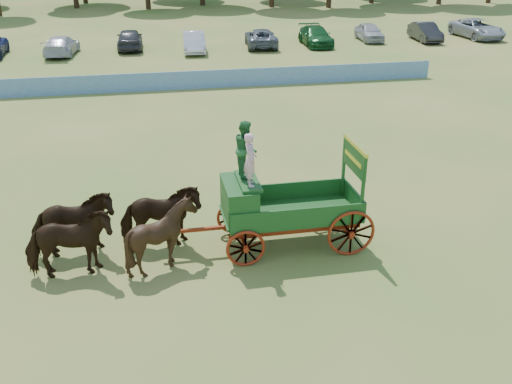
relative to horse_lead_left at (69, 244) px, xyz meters
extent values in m
plane|color=olive|center=(7.68, 1.15, -0.96)|extent=(160.00, 160.00, 0.00)
imported|color=black|center=(0.00, 0.00, 0.00)|extent=(2.35, 1.20, 1.93)
imported|color=black|center=(0.00, 1.10, 0.00)|extent=(2.37, 1.26, 1.93)
imported|color=black|center=(2.40, 0.00, 0.00)|extent=(2.09, 1.96, 1.93)
imported|color=black|center=(2.40, 1.10, 0.00)|extent=(2.32, 1.12, 1.93)
cube|color=#98270F|center=(4.60, 0.55, -0.36)|extent=(0.12, 2.00, 0.12)
cube|color=#98270F|center=(7.60, 0.55, -0.36)|extent=(0.12, 2.00, 0.12)
cube|color=#98270F|center=(6.10, 0.00, -0.24)|extent=(3.80, 0.10, 0.12)
cube|color=#98270F|center=(6.10, 1.10, -0.24)|extent=(3.80, 0.10, 0.12)
cube|color=#98270F|center=(3.70, 0.55, -0.21)|extent=(2.80, 0.09, 0.09)
cube|color=#1C551F|center=(6.10, 0.55, 0.04)|extent=(3.80, 1.80, 0.10)
cube|color=#1C551F|center=(6.10, -0.33, 0.34)|extent=(3.80, 0.06, 0.55)
cube|color=#1C551F|center=(6.10, 1.43, 0.34)|extent=(3.80, 0.06, 0.55)
cube|color=#1C551F|center=(7.98, 0.55, 0.34)|extent=(0.06, 1.80, 0.55)
cube|color=#1C551F|center=(4.60, 0.55, 0.59)|extent=(0.85, 1.70, 1.05)
cube|color=#1C551F|center=(4.85, 0.55, 1.16)|extent=(0.55, 1.50, 0.08)
cube|color=#1C551F|center=(4.22, 0.55, 0.39)|extent=(0.10, 1.60, 0.65)
cube|color=#1C551F|center=(4.40, 0.55, 0.09)|extent=(0.55, 1.60, 0.06)
cube|color=#1C551F|center=(7.90, -0.25, 0.99)|extent=(0.08, 0.08, 1.80)
cube|color=#1C551F|center=(7.90, 1.35, 0.99)|extent=(0.08, 0.08, 1.80)
cube|color=#1C551F|center=(7.90, 0.55, 1.59)|extent=(0.07, 1.75, 0.75)
cube|color=gold|center=(7.90, 0.55, 1.99)|extent=(0.08, 1.80, 0.09)
cube|color=gold|center=(7.86, 0.55, 1.59)|extent=(0.02, 1.30, 0.12)
torus|color=#98270F|center=(4.60, -0.40, -0.41)|extent=(1.09, 0.09, 1.09)
torus|color=#98270F|center=(4.60, 1.50, -0.41)|extent=(1.09, 0.09, 1.09)
torus|color=#98270F|center=(7.60, -0.40, -0.26)|extent=(1.39, 0.09, 1.39)
torus|color=#98270F|center=(7.60, 1.50, -0.26)|extent=(1.39, 0.09, 1.39)
imported|color=beige|center=(4.85, 0.20, 1.93)|extent=(0.35, 0.53, 1.46)
imported|color=#266731|center=(4.85, 0.90, 1.99)|extent=(0.60, 0.77, 1.58)
cube|color=#1B5B94|center=(6.68, 19.15, -0.44)|extent=(26.00, 0.08, 1.05)
imported|color=silver|center=(-3.57, 30.90, -0.27)|extent=(2.44, 4.98, 1.40)
imported|color=#333338|center=(1.37, 32.13, -0.16)|extent=(1.96, 4.72, 1.60)
imported|color=silver|center=(6.12, 30.12, -0.22)|extent=(1.82, 4.62, 1.49)
imported|color=slate|center=(11.50, 31.26, -0.26)|extent=(2.88, 5.28, 1.40)
imported|color=#144C1E|center=(15.92, 31.07, -0.23)|extent=(2.21, 5.09, 1.46)
imported|color=#B2B2B7|center=(20.89, 32.22, -0.25)|extent=(1.98, 4.30, 1.43)
imported|color=#262628|center=(25.40, 31.20, -0.22)|extent=(1.94, 4.60, 1.48)
imported|color=#999EA5|center=(30.43, 31.76, -0.18)|extent=(2.86, 5.75, 1.57)
camera|label=1|loc=(2.29, -13.60, 7.44)|focal=40.00mm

